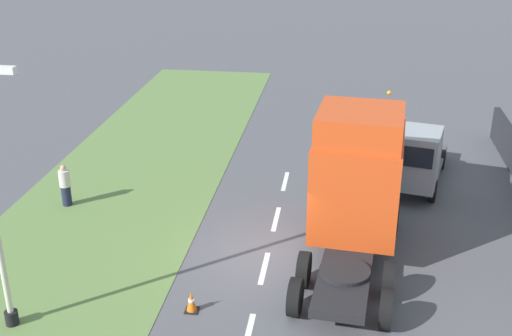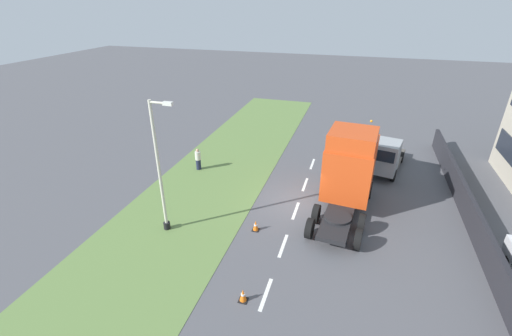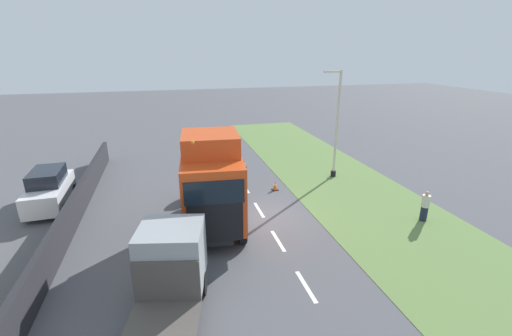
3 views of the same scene
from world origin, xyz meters
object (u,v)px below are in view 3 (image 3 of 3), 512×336
at_px(flatbed_truck, 170,269).
at_px(traffic_cone_lead, 275,186).
at_px(parked_car, 49,189).
at_px(traffic_cone_trailing, 244,164).
at_px(lamp_post, 336,130).
at_px(lorry_cab, 212,185).
at_px(pedestrian, 425,207).

distance_m(flatbed_truck, traffic_cone_lead, 10.60).
height_order(flatbed_truck, parked_car, flatbed_truck).
height_order(traffic_cone_lead, traffic_cone_trailing, same).
distance_m(flatbed_truck, lamp_post, 14.54).
height_order(lorry_cab, traffic_cone_lead, lorry_cab).
height_order(pedestrian, traffic_cone_trailing, pedestrian).
bearing_deg(flatbed_truck, traffic_cone_trailing, 80.01).
relative_size(flatbed_truck, lamp_post, 0.84).
height_order(flatbed_truck, lamp_post, lamp_post).
relative_size(lamp_post, traffic_cone_lead, 11.86).
height_order(lorry_cab, traffic_cone_trailing, lorry_cab).
bearing_deg(lamp_post, traffic_cone_lead, 15.61).
bearing_deg(traffic_cone_lead, lorry_cab, 43.33).
bearing_deg(flatbed_truck, lamp_post, 54.78).
xyz_separation_m(lorry_cab, parked_car, (8.07, -4.91, -1.32)).
xyz_separation_m(parked_car, traffic_cone_trailing, (-11.48, -3.70, -0.72)).
height_order(parked_car, traffic_cone_lead, parked_car).
xyz_separation_m(pedestrian, traffic_cone_lead, (5.90, -5.60, -0.48)).
distance_m(lorry_cab, parked_car, 9.54).
xyz_separation_m(lamp_post, traffic_cone_trailing, (5.27, -3.35, -2.87)).
bearing_deg(lorry_cab, traffic_cone_lead, -131.44).
distance_m(lorry_cab, flatbed_truck, 4.96).
bearing_deg(traffic_cone_lead, pedestrian, 136.47).
relative_size(parked_car, lamp_post, 0.63).
bearing_deg(pedestrian, traffic_cone_lead, -43.53).
xyz_separation_m(parked_car, pedestrian, (-18.25, 6.48, -0.24)).
relative_size(parked_car, traffic_cone_trailing, 7.51).
distance_m(flatbed_truck, pedestrian, 12.54).
height_order(pedestrian, traffic_cone_lead, pedestrian).
height_order(lamp_post, traffic_cone_trailing, lamp_post).
relative_size(lamp_post, traffic_cone_trailing, 11.86).
distance_m(lamp_post, traffic_cone_trailing, 6.87).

